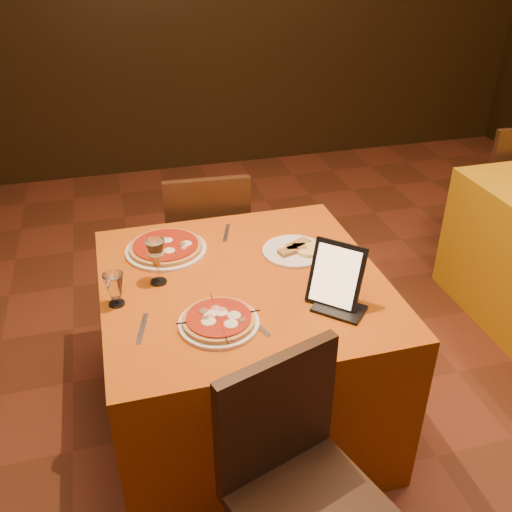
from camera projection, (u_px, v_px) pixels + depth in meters
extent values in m
cube|color=#5E2D19|center=(355.00, 477.00, 2.35)|extent=(6.00, 7.00, 0.01)
cube|color=#B14A0B|center=(244.00, 352.00, 2.44)|extent=(1.10, 1.10, 0.75)
cylinder|color=white|center=(219.00, 323.00, 2.00)|extent=(0.29, 0.29, 0.01)
cylinder|color=#AD4C23|center=(219.00, 319.00, 1.99)|extent=(0.26, 0.26, 0.02)
cylinder|color=white|center=(166.00, 250.00, 2.43)|extent=(0.34, 0.34, 0.01)
cylinder|color=#AD4C23|center=(166.00, 247.00, 2.42)|extent=(0.31, 0.31, 0.02)
cylinder|color=white|center=(294.00, 251.00, 2.42)|extent=(0.27, 0.27, 0.01)
cylinder|color=olive|center=(294.00, 248.00, 2.41)|extent=(0.17, 0.17, 0.02)
cube|color=black|center=(336.00, 275.00, 2.05)|extent=(0.21, 0.21, 0.24)
cube|color=#BDBBC3|center=(254.00, 321.00, 2.01)|extent=(0.07, 0.19, 0.01)
cube|color=#ABABB2|center=(142.00, 328.00, 1.98)|extent=(0.06, 0.17, 0.01)
cube|color=silver|center=(227.00, 233.00, 2.56)|extent=(0.07, 0.16, 0.01)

